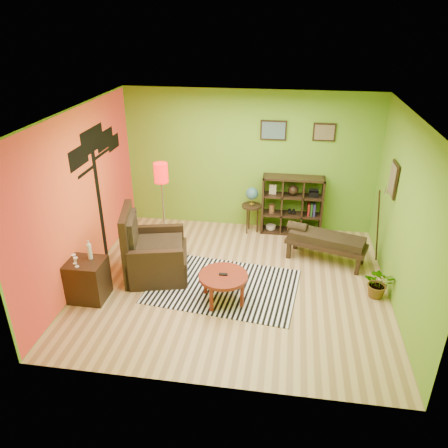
# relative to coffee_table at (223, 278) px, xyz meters

# --- Properties ---
(ground) EXTENTS (5.00, 5.00, 0.00)m
(ground) POSITION_rel_coffee_table_xyz_m (0.10, 0.49, -0.40)
(ground) COLOR tan
(ground) RESTS_ON ground
(room_shell) EXTENTS (5.04, 4.54, 2.82)m
(room_shell) POSITION_rel_coffee_table_xyz_m (0.01, 0.51, 1.40)
(room_shell) COLOR #6DAC28
(room_shell) RESTS_ON ground
(zebra_rug) EXTENTS (2.54, 1.87, 0.01)m
(zebra_rug) POSITION_rel_coffee_table_xyz_m (-0.06, 0.37, -0.39)
(zebra_rug) COLOR white
(zebra_rug) RESTS_ON ground
(coffee_table) EXTENTS (0.76, 0.76, 0.49)m
(coffee_table) POSITION_rel_coffee_table_xyz_m (0.00, 0.00, 0.00)
(coffee_table) COLOR maroon
(coffee_table) RESTS_ON ground
(armchair) EXTENTS (1.21, 1.20, 1.23)m
(armchair) POSITION_rel_coffee_table_xyz_m (-1.30, 0.55, -0.03)
(armchair) COLOR black
(armchair) RESTS_ON ground
(side_cabinet) EXTENTS (0.56, 0.51, 0.98)m
(side_cabinet) POSITION_rel_coffee_table_xyz_m (-2.10, -0.25, -0.06)
(side_cabinet) COLOR black
(side_cabinet) RESTS_ON ground
(floor_lamp) EXTENTS (0.26, 0.26, 1.71)m
(floor_lamp) POSITION_rel_coffee_table_xyz_m (-1.33, 1.44, 0.99)
(floor_lamp) COLOR silver
(floor_lamp) RESTS_ON ground
(globe_table) EXTENTS (0.40, 0.40, 0.97)m
(globe_table) POSITION_rel_coffee_table_xyz_m (0.20, 2.43, 0.33)
(globe_table) COLOR black
(globe_table) RESTS_ON ground
(cube_shelf) EXTENTS (1.20, 0.35, 1.20)m
(cube_shelf) POSITION_rel_coffee_table_xyz_m (1.02, 2.52, 0.20)
(cube_shelf) COLOR black
(cube_shelf) RESTS_ON ground
(bench) EXTENTS (1.49, 0.91, 0.65)m
(bench) POSITION_rel_coffee_table_xyz_m (1.60, 1.48, 0.02)
(bench) COLOR black
(bench) RESTS_ON ground
(potted_plant) EXTENTS (0.54, 0.58, 0.40)m
(potted_plant) POSITION_rel_coffee_table_xyz_m (2.40, 0.47, -0.20)
(potted_plant) COLOR #26661E
(potted_plant) RESTS_ON ground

